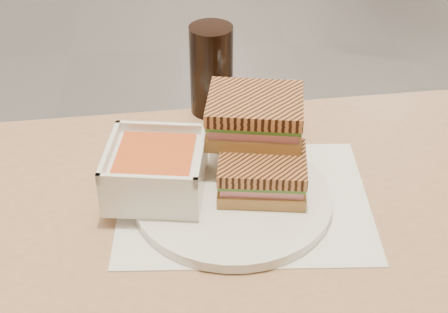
{
  "coord_description": "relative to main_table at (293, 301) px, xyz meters",
  "views": [
    {
      "loc": [
        -0.06,
        -2.71,
        1.33
      ],
      "look_at": [
        0.01,
        -2.0,
        0.82
      ],
      "focal_mm": 52.13,
      "sensor_mm": 36.0,
      "label": 1
    }
  ],
  "objects": [
    {
      "name": "tray_liner",
      "position": [
        -0.06,
        0.09,
        0.11
      ],
      "size": [
        0.37,
        0.3,
        0.0
      ],
      "color": "white",
      "rests_on": "main_table"
    },
    {
      "name": "plate",
      "position": [
        -0.08,
        0.08,
        0.12
      ],
      "size": [
        0.27,
        0.27,
        0.01
      ],
      "color": "white",
      "rests_on": "tray_liner"
    },
    {
      "name": "panini_upper",
      "position": [
        -0.04,
        0.16,
        0.21
      ],
      "size": [
        0.15,
        0.13,
        0.06
      ],
      "color": "#9D6C3F",
      "rests_on": "panini_lower"
    },
    {
      "name": "main_table",
      "position": [
        0.0,
        0.0,
        0.0
      ],
      "size": [
        1.23,
        0.75,
        0.75
      ],
      "color": "tan",
      "rests_on": "ground"
    },
    {
      "name": "cola_glass",
      "position": [
        -0.09,
        0.34,
        0.19
      ],
      "size": [
        0.07,
        0.07,
        0.15
      ],
      "color": "black",
      "rests_on": "main_table"
    },
    {
      "name": "panini_lower",
      "position": [
        -0.04,
        0.09,
        0.16
      ],
      "size": [
        0.13,
        0.12,
        0.05
      ],
      "color": "#9D6C3F",
      "rests_on": "plate"
    },
    {
      "name": "soup_bowl",
      "position": [
        -0.18,
        0.11,
        0.16
      ],
      "size": [
        0.15,
        0.15,
        0.07
      ],
      "color": "white",
      "rests_on": "plate"
    }
  ]
}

